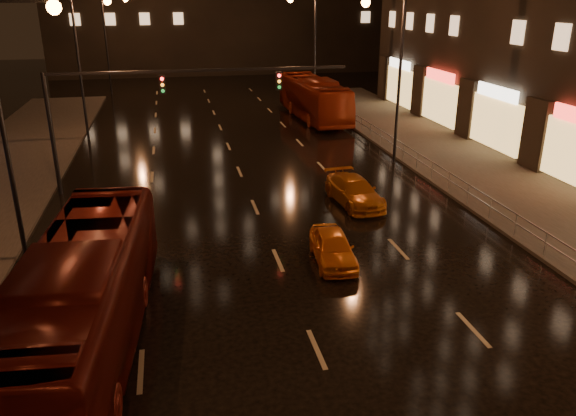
{
  "coord_description": "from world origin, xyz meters",
  "views": [
    {
      "loc": [
        -3.66,
        -9.39,
        9.69
      ],
      "look_at": [
        0.21,
        9.1,
        2.5
      ],
      "focal_mm": 35.0,
      "sensor_mm": 36.0,
      "label": 1
    }
  ],
  "objects_px": {
    "bus_red": "(82,299)",
    "taxi_far": "(354,191)",
    "taxi_near": "(333,247)",
    "bus_curb": "(314,98)"
  },
  "relations": [
    {
      "from": "bus_red",
      "to": "taxi_near",
      "type": "height_order",
      "value": "bus_red"
    },
    {
      "from": "bus_red",
      "to": "taxi_near",
      "type": "xyz_separation_m",
      "value": [
        8.55,
        4.09,
        -1.06
      ]
    },
    {
      "from": "taxi_near",
      "to": "taxi_far",
      "type": "height_order",
      "value": "taxi_far"
    },
    {
      "from": "taxi_near",
      "to": "bus_red",
      "type": "bearing_deg",
      "value": -149.76
    },
    {
      "from": "bus_red",
      "to": "bus_curb",
      "type": "height_order",
      "value": "bus_curb"
    },
    {
      "from": "bus_red",
      "to": "taxi_far",
      "type": "xyz_separation_m",
      "value": [
        11.38,
        10.1,
        -1.02
      ]
    },
    {
      "from": "bus_curb",
      "to": "taxi_near",
      "type": "distance_m",
      "value": 27.06
    },
    {
      "from": "bus_curb",
      "to": "taxi_far",
      "type": "height_order",
      "value": "bus_curb"
    },
    {
      "from": "bus_red",
      "to": "taxi_far",
      "type": "bearing_deg",
      "value": 46.65
    },
    {
      "from": "taxi_near",
      "to": "taxi_far",
      "type": "distance_m",
      "value": 6.64
    }
  ]
}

